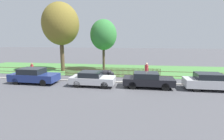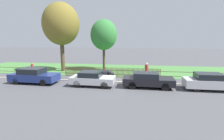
{
  "view_description": "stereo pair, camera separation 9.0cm",
  "coord_description": "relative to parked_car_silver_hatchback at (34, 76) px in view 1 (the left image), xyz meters",
  "views": [
    {
      "loc": [
        2.88,
        -16.3,
        4.29
      ],
      "look_at": [
        0.36,
        0.87,
        1.1
      ],
      "focal_mm": 28.0,
      "sensor_mm": 36.0,
      "label": 1
    },
    {
      "loc": [
        2.97,
        -16.29,
        4.29
      ],
      "look_at": [
        0.36,
        0.87,
        1.1
      ],
      "focal_mm": 28.0,
      "sensor_mm": 36.0,
      "label": 2
    }
  ],
  "objects": [
    {
      "name": "park_fence",
      "position": [
        6.92,
        3.72,
        -0.19
      ],
      "size": [
        40.69,
        0.05,
        1.08
      ],
      "color": "brown",
      "rests_on": "ground"
    },
    {
      "name": "tree_nearest_kerb",
      "position": [
        0.11,
        6.39,
        5.27
      ],
      "size": [
        4.63,
        4.63,
        8.7
      ],
      "color": "brown",
      "rests_on": "ground"
    },
    {
      "name": "kerb_stone",
      "position": [
        6.92,
        1.31,
        -0.67
      ],
      "size": [
        40.69,
        0.2,
        0.12
      ],
      "primitive_type": "cube",
      "color": "#B2ADA3",
      "rests_on": "ground"
    },
    {
      "name": "covered_motorcycle",
      "position": [
        6.64,
        1.94,
        -0.07
      ],
      "size": [
        2.0,
        0.71,
        1.11
      ],
      "rotation": [
        0.0,
        0.0,
        0.02
      ],
      "color": "black",
      "rests_on": "ground"
    },
    {
      "name": "parked_car_silver_hatchback",
      "position": [
        0.0,
        0.0,
        0.0
      ],
      "size": [
        4.56,
        1.97,
        1.45
      ],
      "rotation": [
        0.0,
        0.0,
        -0.03
      ],
      "color": "navy",
      "rests_on": "ground"
    },
    {
      "name": "grass_strip",
      "position": [
        6.92,
        8.28,
        -0.73
      ],
      "size": [
        40.69,
        9.15,
        0.01
      ],
      "primitive_type": "cube",
      "color": "#477F3D",
      "rests_on": "ground"
    },
    {
      "name": "parked_car_black_saloon",
      "position": [
        5.81,
        -0.12,
        -0.06
      ],
      "size": [
        4.01,
        1.91,
        1.31
      ],
      "rotation": [
        0.0,
        0.0,
        -0.02
      ],
      "color": "#BCBCC1",
      "rests_on": "ground"
    },
    {
      "name": "ground_plane",
      "position": [
        6.92,
        1.21,
        -0.73
      ],
      "size": [
        120.0,
        120.0,
        0.0
      ],
      "primitive_type": "plane",
      "color": "#4C4C51"
    },
    {
      "name": "parked_car_navy_estate",
      "position": [
        10.75,
        0.08,
        -0.04
      ],
      "size": [
        4.38,
        1.81,
        1.33
      ],
      "rotation": [
        0.0,
        0.0,
        -0.01
      ],
      "color": "black",
      "rests_on": "ground"
    },
    {
      "name": "pedestrian_near_fence",
      "position": [
        -1.78,
        2.55,
        0.15
      ],
      "size": [
        0.39,
        0.39,
        1.57
      ],
      "rotation": [
        0.0,
        0.0,
        0.26
      ],
      "color": "slate",
      "rests_on": "ground"
    },
    {
      "name": "parked_car_red_compact",
      "position": [
        15.86,
        0.06,
        -0.01
      ],
      "size": [
        4.27,
        1.74,
        1.42
      ],
      "rotation": [
        0.0,
        0.0,
        -0.0
      ],
      "color": "#BCBCC1",
      "rests_on": "ground"
    },
    {
      "name": "tree_behind_motorcycle",
      "position": [
        5.3,
        7.91,
        3.95
      ],
      "size": [
        3.48,
        3.48,
        6.71
      ],
      "color": "#473828",
      "rests_on": "ground"
    },
    {
      "name": "pedestrian_by_lamp",
      "position": [
        10.74,
        2.67,
        0.3
      ],
      "size": [
        0.52,
        0.52,
        1.83
      ],
      "rotation": [
        0.0,
        0.0,
        5.42
      ],
      "color": "slate",
      "rests_on": "ground"
    }
  ]
}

